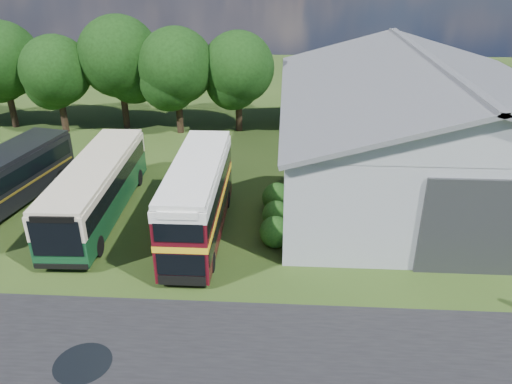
{
  "coord_description": "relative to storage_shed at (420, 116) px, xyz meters",
  "views": [
    {
      "loc": [
        5.92,
        -16.78,
        14.15
      ],
      "look_at": [
        4.45,
        8.0,
        2.11
      ],
      "focal_mm": 35.0,
      "sensor_mm": 36.0,
      "label": 1
    }
  ],
  "objects": [
    {
      "name": "ground",
      "position": [
        -15.0,
        -15.98,
        -4.17
      ],
      "size": [
        120.0,
        120.0,
        0.0
      ],
      "primitive_type": "plane",
      "color": "#203811",
      "rests_on": "ground"
    },
    {
      "name": "asphalt_road",
      "position": [
        -12.0,
        -18.98,
        -4.17
      ],
      "size": [
        60.0,
        8.0,
        0.02
      ],
      "primitive_type": "cube",
      "color": "black",
      "rests_on": "ground"
    },
    {
      "name": "puddle",
      "position": [
        -16.5,
        -18.98,
        -4.17
      ],
      "size": [
        2.2,
        2.2,
        0.01
      ],
      "primitive_type": "cylinder",
      "color": "black",
      "rests_on": "ground"
    },
    {
      "name": "storage_shed",
      "position": [
        0.0,
        0.0,
        0.0
      ],
      "size": [
        18.8,
        24.8,
        8.15
      ],
      "color": "gray",
      "rests_on": "ground"
    },
    {
      "name": "tree_left_a",
      "position": [
        -33.0,
        8.52,
        1.71
      ],
      "size": [
        6.46,
        6.46,
        9.12
      ],
      "color": "black",
      "rests_on": "ground"
    },
    {
      "name": "tree_left_b",
      "position": [
        -28.0,
        7.52,
        1.09
      ],
      "size": [
        5.78,
        5.78,
        8.16
      ],
      "color": "black",
      "rests_on": "ground"
    },
    {
      "name": "tree_mid",
      "position": [
        -23.0,
        8.82,
        2.02
      ],
      "size": [
        6.8,
        6.8,
        9.6
      ],
      "color": "black",
      "rests_on": "ground"
    },
    {
      "name": "tree_right_a",
      "position": [
        -18.0,
        7.82,
        1.52
      ],
      "size": [
        6.26,
        6.26,
        8.83
      ],
      "color": "black",
      "rests_on": "ground"
    },
    {
      "name": "tree_right_b",
      "position": [
        -13.0,
        8.62,
        1.27
      ],
      "size": [
        5.98,
        5.98,
        8.45
      ],
      "color": "black",
      "rests_on": "ground"
    },
    {
      "name": "shrub_front",
      "position": [
        -9.4,
        -9.98,
        -4.17
      ],
      "size": [
        1.7,
        1.7,
        1.7
      ],
      "primitive_type": "sphere",
      "color": "#194714",
      "rests_on": "ground"
    },
    {
      "name": "shrub_mid",
      "position": [
        -9.4,
        -7.98,
        -4.17
      ],
      "size": [
        1.6,
        1.6,
        1.6
      ],
      "primitive_type": "sphere",
      "color": "#194714",
      "rests_on": "ground"
    },
    {
      "name": "shrub_back",
      "position": [
        -9.4,
        -5.98,
        -4.17
      ],
      "size": [
        1.8,
        1.8,
        1.8
      ],
      "primitive_type": "sphere",
      "color": "#194714",
      "rests_on": "ground"
    },
    {
      "name": "bus_green_single",
      "position": [
        -19.79,
        -7.34,
        -2.39
      ],
      "size": [
        3.17,
        12.2,
        3.34
      ],
      "rotation": [
        0.0,
        0.0,
        0.03
      ],
      "color": "black",
      "rests_on": "ground"
    },
    {
      "name": "bus_maroon_double",
      "position": [
        -13.58,
        -9.22,
        -2.0
      ],
      "size": [
        2.6,
        10.1,
        4.34
      ],
      "rotation": [
        0.0,
        0.0,
        0.0
      ],
      "color": "black",
      "rests_on": "ground"
    }
  ]
}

